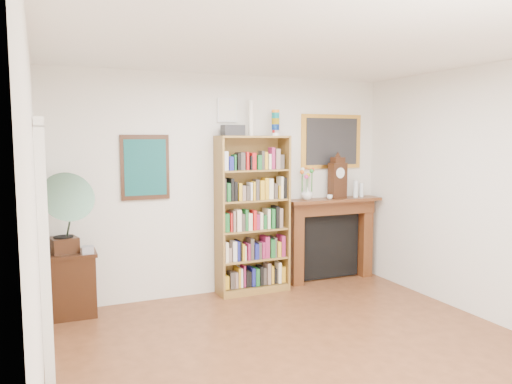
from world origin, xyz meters
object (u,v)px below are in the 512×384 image
at_px(cd_stack, 88,250).
at_px(bottle_right, 362,190).
at_px(teacup, 330,197).
at_px(bottle_left, 356,189).
at_px(side_cabinet, 72,285).
at_px(mantel_clock, 337,179).
at_px(flower_vase, 307,193).
at_px(bookshelf, 253,206).
at_px(fireplace, 331,232).
at_px(gramophone, 63,209).

height_order(cd_stack, bottle_right, bottle_right).
height_order(teacup, bottle_right, bottle_right).
distance_m(teacup, bottle_left, 0.47).
relative_size(side_cabinet, mantel_clock, 1.28).
distance_m(flower_vase, bottle_left, 0.76).
distance_m(bookshelf, cd_stack, 2.08).
distance_m(flower_vase, teacup, 0.32).
distance_m(side_cabinet, bottle_right, 4.01).
xyz_separation_m(bottle_left, bottle_right, (0.11, 0.01, -0.02)).
bearing_deg(bookshelf, bottle_left, -0.46).
bearing_deg(fireplace, bottle_right, -5.36).
bearing_deg(flower_vase, teacup, -17.00).
height_order(fireplace, cd_stack, fireplace).
bearing_deg(bottle_left, fireplace, 168.93).
bearing_deg(bookshelf, fireplace, 2.97).
height_order(bookshelf, teacup, bookshelf).
relative_size(cd_stack, flower_vase, 0.72).
height_order(cd_stack, flower_vase, flower_vase).
bearing_deg(flower_vase, fireplace, 3.50).
distance_m(bookshelf, bottle_left, 1.60).
relative_size(mantel_clock, bottle_right, 2.85).
distance_m(side_cabinet, cd_stack, 0.45).
relative_size(gramophone, bottle_right, 4.55).
bearing_deg(flower_vase, bottle_right, -2.13).
bearing_deg(gramophone, fireplace, -9.26).
height_order(gramophone, bottle_left, gramophone).
xyz_separation_m(gramophone, bottle_right, (3.98, 0.16, 0.02)).
height_order(bookshelf, flower_vase, bookshelf).
relative_size(fireplace, flower_vase, 8.28).
bearing_deg(cd_stack, flower_vase, 3.98).
relative_size(bookshelf, flower_vase, 13.92).
relative_size(teacup, bottle_right, 0.39).
distance_m(bookshelf, side_cabinet, 2.34).
bearing_deg(fireplace, teacup, -127.92).
relative_size(gramophone, cd_stack, 7.59).
bearing_deg(mantel_clock, teacup, -167.54).
bearing_deg(teacup, cd_stack, -178.08).
distance_m(side_cabinet, flower_vase, 3.17).
bearing_deg(bottle_right, bottle_left, -173.04).
distance_m(flower_vase, bottle_right, 0.87).
distance_m(mantel_clock, flower_vase, 0.50).
xyz_separation_m(flower_vase, bottle_left, (0.76, -0.05, 0.04)).
height_order(flower_vase, bottle_left, bottle_left).
height_order(cd_stack, teacup, teacup).
height_order(side_cabinet, gramophone, gramophone).
distance_m(fireplace, cd_stack, 3.28).
xyz_separation_m(bookshelf, bottle_left, (1.59, 0.02, 0.15)).
height_order(side_cabinet, mantel_clock, mantel_clock).
distance_m(side_cabinet, teacup, 3.45).
xyz_separation_m(fireplace, bottle_left, (0.36, -0.07, 0.60)).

